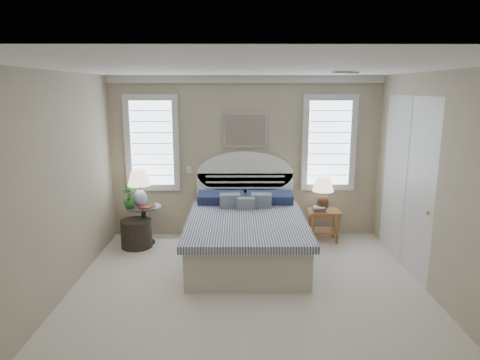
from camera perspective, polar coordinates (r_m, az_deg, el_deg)
name	(u,v)px	position (r m, az deg, el deg)	size (l,w,h in m)	color
floor	(249,304)	(5.25, 1.17, -16.26)	(4.50, 5.00, 0.01)	beige
ceiling	(250,68)	(4.62, 1.31, 14.67)	(4.50, 5.00, 0.01)	white
wall_back	(245,158)	(7.21, 0.68, 2.99)	(4.50, 0.02, 2.70)	tan
wall_left	(47,194)	(5.20, -24.38, -1.68)	(0.02, 5.00, 2.70)	tan
wall_right	(450,193)	(5.32, 26.26, -1.57)	(0.02, 5.00, 2.70)	tan
crown_molding	(245,79)	(7.08, 0.71, 13.30)	(4.50, 0.08, 0.12)	silver
hvac_vent	(345,73)	(5.58, 13.84, 13.69)	(0.30, 0.20, 0.02)	#B2B2B2
switch_plate	(189,170)	(7.27, -6.83, 1.38)	(0.08, 0.01, 0.12)	silver
window_left	(152,143)	(7.29, -11.63, 4.83)	(0.90, 0.06, 1.60)	silver
window_right	(329,143)	(7.31, 11.76, 4.85)	(0.90, 0.06, 1.60)	silver
painting	(245,130)	(7.11, 0.70, 6.68)	(0.74, 0.04, 0.58)	silver
closet_door	(406,183)	(6.41, 21.26, -0.36)	(0.02, 1.80, 2.40)	silver
bed	(246,233)	(6.43, 0.83, -7.02)	(1.72, 2.28, 1.47)	beige
side_table_left	(144,221)	(7.15, -12.66, -5.33)	(0.56, 0.56, 0.63)	black
nightstand_right	(324,219)	(7.23, 11.11, -5.07)	(0.50, 0.40, 0.53)	#905C2F
floor_pot	(137,234)	(7.08, -13.63, -6.95)	(0.49, 0.49, 0.45)	black
lamp_left	(139,184)	(7.02, -13.28, -0.53)	(0.48, 0.48, 0.60)	white
lamp_right	(323,190)	(7.10, 11.02, -1.31)	(0.45, 0.45, 0.56)	black
potted_plant	(129,198)	(7.00, -14.56, -2.29)	(0.19, 0.19, 0.34)	#2A6A2F
books_left	(145,207)	(6.98, -12.53, -3.57)	(0.18, 0.14, 0.02)	maroon
books_right	(319,209)	(7.09, 10.50, -3.84)	(0.20, 0.15, 0.08)	maroon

